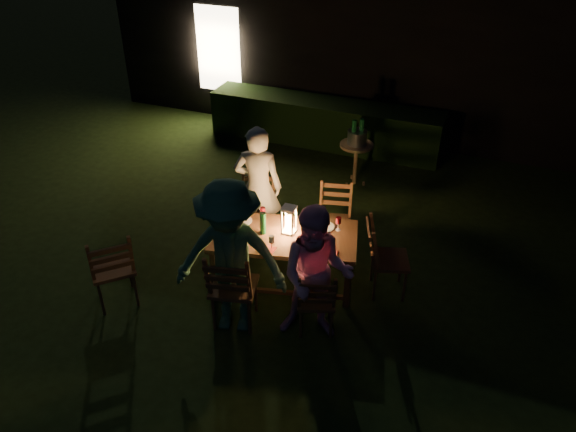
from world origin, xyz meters
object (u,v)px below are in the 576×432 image
at_px(chair_end, 387,270).
at_px(bottle_table, 263,223).
at_px(chair_far_right, 334,231).
at_px(bottle_bucket_b, 361,134).
at_px(chair_near_right, 316,310).
at_px(lantern, 289,221).
at_px(person_opp_right, 316,275).
at_px(chair_near_left, 234,299).
at_px(chair_spare, 115,280).
at_px(chair_far_left, 259,225).
at_px(person_house_side, 258,187).
at_px(side_table, 356,149).
at_px(bottle_bucket_a, 354,135).
at_px(ice_bucket, 357,137).
at_px(person_opp_left, 230,259).
at_px(dining_table, 284,240).

relative_size(chair_end, bottle_table, 3.61).
relative_size(chair_far_right, chair_end, 0.94).
xyz_separation_m(chair_far_right, bottle_bucket_b, (-0.18, 1.87, 0.57)).
bearing_deg(bottle_bucket_b, chair_end, -67.29).
bearing_deg(bottle_table, chair_near_right, -33.44).
bearing_deg(lantern, person_opp_right, -51.15).
height_order(chair_near_left, chair_spare, chair_near_left).
xyz_separation_m(chair_near_right, chair_far_left, (-1.25, 1.27, 0.02)).
bearing_deg(person_house_side, chair_end, 153.92).
bearing_deg(chair_end, side_table, -174.77).
xyz_separation_m(person_opp_right, side_table, (-0.52, 3.40, -0.18)).
bearing_deg(side_table, bottle_bucket_b, 38.66).
height_order(chair_end, person_house_side, person_house_side).
bearing_deg(person_opp_right, chair_near_left, 176.97).
height_order(bottle_bucket_a, bottle_bucket_b, same).
xyz_separation_m(chair_near_right, lantern, (-0.59, 0.70, 0.59)).
distance_m(side_table, ice_bucket, 0.19).
distance_m(person_opp_left, bottle_bucket_b, 3.68).
relative_size(chair_far_left, side_table, 1.40).
relative_size(dining_table, chair_spare, 1.75).
height_order(chair_spare, bottle_bucket_b, chair_spare).
bearing_deg(person_house_side, person_opp_left, 90.00).
relative_size(chair_near_right, chair_end, 0.89).
bearing_deg(chair_end, dining_table, -94.74).
distance_m(chair_far_right, person_opp_left, 1.98).
bearing_deg(dining_table, chair_far_right, 54.45).
relative_size(person_opp_left, ice_bucket, 6.12).
relative_size(chair_near_left, chair_far_right, 1.14).
xyz_separation_m(person_opp_left, ice_bucket, (0.35, 3.62, -0.11)).
height_order(person_house_side, person_opp_right, person_house_side).
relative_size(chair_spare, ice_bucket, 3.55).
height_order(dining_table, chair_spare, chair_spare).
xyz_separation_m(chair_far_right, person_opp_right, (0.29, -1.57, 0.51)).
bearing_deg(ice_bucket, person_opp_left, -95.52).
height_order(dining_table, lantern, lantern).
bearing_deg(bottle_table, person_opp_right, -35.36).
height_order(chair_near_right, side_table, chair_near_right).
relative_size(bottle_bucket_a, bottle_bucket_b, 1.00).
xyz_separation_m(chair_near_right, bottle_bucket_b, (-0.46, 3.39, 0.59)).
bearing_deg(chair_far_left, bottle_table, 98.36).
bearing_deg(person_opp_right, side_table, 84.59).
bearing_deg(person_opp_left, dining_table, 61.24).
bearing_deg(lantern, chair_far_left, 139.05).
bearing_deg(chair_spare, side_table, 19.29).
distance_m(lantern, bottle_bucket_a, 2.62).
relative_size(person_house_side, person_opp_left, 0.92).
bearing_deg(chair_spare, chair_far_left, 12.89).
bearing_deg(chair_far_right, bottle_bucket_b, -98.44).
height_order(side_table, ice_bucket, ice_bucket).
height_order(person_opp_left, bottle_bucket_b, person_opp_left).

